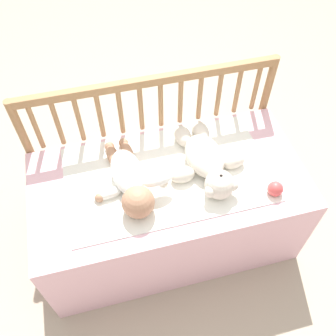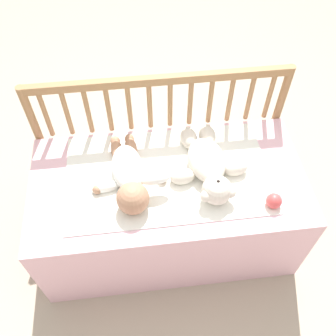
% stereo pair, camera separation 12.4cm
% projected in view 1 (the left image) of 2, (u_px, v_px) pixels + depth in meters
% --- Properties ---
extents(ground_plane, '(12.00, 12.00, 0.00)m').
position_uv_depth(ground_plane, '(169.00, 233.00, 1.93)').
color(ground_plane, tan).
extents(crib_mattress, '(1.15, 0.58, 0.47)m').
position_uv_depth(crib_mattress, '(169.00, 209.00, 1.74)').
color(crib_mattress, '#EDB7C6').
rests_on(crib_mattress, ground_plane).
extents(crib_rail, '(1.15, 0.04, 0.76)m').
position_uv_depth(crib_rail, '(151.00, 115.00, 1.68)').
color(crib_rail, '#997047').
rests_on(crib_rail, ground_plane).
extents(blanket, '(0.84, 0.49, 0.01)m').
position_uv_depth(blanket, '(166.00, 174.00, 1.56)').
color(blanket, white).
rests_on(blanket, crib_mattress).
extents(teddy_bear, '(0.33, 0.43, 0.12)m').
position_uv_depth(teddy_bear, '(206.00, 161.00, 1.55)').
color(teddy_bear, silver).
rests_on(teddy_bear, crib_mattress).
extents(baby, '(0.32, 0.43, 0.13)m').
position_uv_depth(baby, '(130.00, 180.00, 1.49)').
color(baby, white).
rests_on(baby, crib_mattress).
extents(toy_ball, '(0.06, 0.06, 0.06)m').
position_uv_depth(toy_ball, '(275.00, 189.00, 1.49)').
color(toy_ball, '#DB4C4C').
rests_on(toy_ball, crib_mattress).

